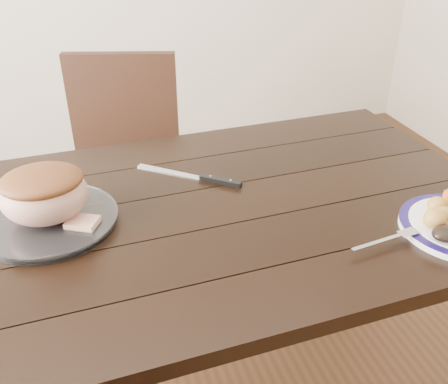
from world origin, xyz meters
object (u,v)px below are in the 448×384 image
object	(u,v)px
serving_platter	(50,222)
roast_joint	(44,196)
dining_table	(193,240)
chair_far	(124,165)
fork	(389,239)
carving_knife	(207,178)

from	to	relation	value
serving_platter	roast_joint	size ratio (longest dim) A/B	1.56
dining_table	chair_far	size ratio (longest dim) A/B	1.75
fork	roast_joint	size ratio (longest dim) A/B	0.89
dining_table	fork	size ratio (longest dim) A/B	9.13
serving_platter	roast_joint	bearing A→B (deg)	90.00
fork	roast_joint	world-z (taller)	roast_joint
fork	chair_far	bearing A→B (deg)	108.06
serving_platter	roast_joint	world-z (taller)	roast_joint
dining_table	carving_knife	xyz separation A→B (m)	(0.08, 0.13, 0.10)
chair_far	serving_platter	size ratio (longest dim) A/B	2.96
fork	carving_knife	size ratio (longest dim) A/B	0.69
dining_table	roast_joint	bearing A→B (deg)	173.40
dining_table	roast_joint	xyz separation A→B (m)	(-0.34, 0.04, 0.17)
chair_far	carving_knife	xyz separation A→B (m)	(0.17, -0.60, 0.23)
chair_far	fork	bearing A→B (deg)	131.47
roast_joint	carving_knife	xyz separation A→B (m)	(0.42, 0.09, -0.08)
fork	roast_joint	bearing A→B (deg)	149.12
dining_table	carving_knife	size ratio (longest dim) A/B	6.31
dining_table	fork	world-z (taller)	fork
chair_far	fork	distance (m)	1.15
fork	carving_knife	distance (m)	0.51
chair_far	roast_joint	distance (m)	0.80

